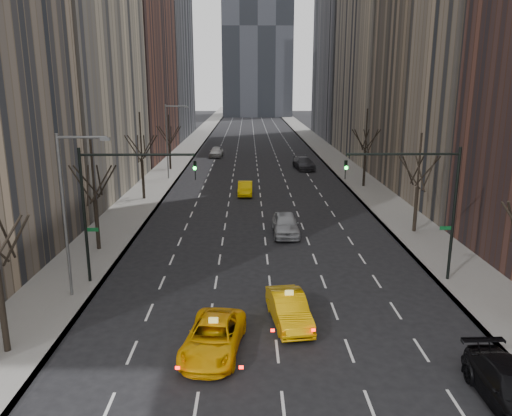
{
  "coord_description": "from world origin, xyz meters",
  "views": [
    {
      "loc": [
        -1.27,
        -16.1,
        11.7
      ],
      "look_at": [
        -0.76,
        16.44,
        3.5
      ],
      "focal_mm": 35.0,
      "sensor_mm": 36.0,
      "label": 1
    }
  ],
  "objects_px": {
    "taxi_suv": "(213,337)",
    "taxi_sedan": "(289,309)",
    "silver_sedan_ahead": "(286,224)",
    "parked_suv_black": "(512,388)"
  },
  "relations": [
    {
      "from": "taxi_sedan",
      "to": "parked_suv_black",
      "type": "bearing_deg",
      "value": -48.94
    },
    {
      "from": "taxi_suv",
      "to": "silver_sedan_ahead",
      "type": "relative_size",
      "value": 1.03
    },
    {
      "from": "silver_sedan_ahead",
      "to": "parked_suv_black",
      "type": "height_order",
      "value": "silver_sedan_ahead"
    },
    {
      "from": "taxi_sedan",
      "to": "silver_sedan_ahead",
      "type": "relative_size",
      "value": 0.92
    },
    {
      "from": "parked_suv_black",
      "to": "taxi_sedan",
      "type": "bearing_deg",
      "value": 138.31
    },
    {
      "from": "taxi_suv",
      "to": "silver_sedan_ahead",
      "type": "distance_m",
      "value": 18.3
    },
    {
      "from": "parked_suv_black",
      "to": "taxi_suv",
      "type": "bearing_deg",
      "value": 159.88
    },
    {
      "from": "taxi_sedan",
      "to": "silver_sedan_ahead",
      "type": "bearing_deg",
      "value": 78.54
    },
    {
      "from": "taxi_suv",
      "to": "taxi_sedan",
      "type": "xyz_separation_m",
      "value": [
        3.58,
        2.72,
        0.05
      ]
    },
    {
      "from": "taxi_sedan",
      "to": "parked_suv_black",
      "type": "xyz_separation_m",
      "value": [
        7.72,
        -6.71,
        -0.02
      ]
    }
  ]
}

